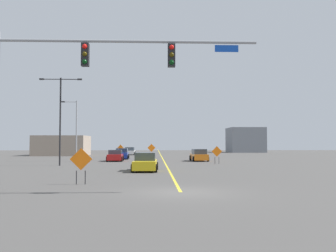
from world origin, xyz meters
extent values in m
plane|color=#4C4947|center=(0.00, 0.00, 0.00)|extent=(194.52, 194.52, 0.00)
cube|color=yellow|center=(0.00, 54.03, 0.00)|extent=(0.16, 108.06, 0.01)
cylinder|color=gray|center=(-2.40, 0.00, 6.91)|extent=(11.86, 0.14, 0.14)
cube|color=black|center=(-4.37, 0.00, 6.27)|extent=(0.34, 0.32, 1.05)
sphere|color=red|center=(-4.37, -0.17, 6.62)|extent=(0.22, 0.22, 0.22)
sphere|color=#3C3106|center=(-4.37, -0.17, 6.27)|extent=(0.22, 0.22, 0.22)
sphere|color=black|center=(-4.37, -0.17, 5.92)|extent=(0.22, 0.22, 0.22)
cube|color=black|center=(-0.42, 0.00, 6.27)|extent=(0.34, 0.32, 1.05)
sphere|color=red|center=(-0.42, -0.17, 6.62)|extent=(0.22, 0.22, 0.22)
sphere|color=#3C3106|center=(-0.42, -0.17, 6.27)|extent=(0.22, 0.22, 0.22)
sphere|color=black|center=(-0.42, -0.17, 5.92)|extent=(0.22, 0.22, 0.22)
cube|color=#1447B7|center=(2.15, 0.00, 6.62)|extent=(1.10, 0.03, 0.32)
cylinder|color=black|center=(-10.54, 20.25, 4.37)|extent=(0.16, 0.16, 8.74)
cylinder|color=black|center=(-11.48, 20.25, 8.59)|extent=(1.88, 0.08, 0.08)
cube|color=#262628|center=(-12.42, 20.25, 8.59)|extent=(0.44, 0.24, 0.14)
cylinder|color=black|center=(-9.60, 20.25, 8.59)|extent=(1.88, 0.08, 0.08)
cube|color=#262628|center=(-8.66, 20.25, 8.59)|extent=(0.44, 0.24, 0.14)
cylinder|color=gray|center=(-10.71, 28.86, 3.71)|extent=(0.16, 0.16, 7.42)
cylinder|color=gray|center=(-11.55, 28.86, 7.27)|extent=(1.68, 0.08, 0.08)
cube|color=#262628|center=(-12.38, 28.86, 7.27)|extent=(0.44, 0.24, 0.14)
cube|color=orange|center=(5.50, 22.75, 1.33)|extent=(1.13, 0.12, 1.13)
cylinder|color=black|center=(5.29, 22.73, 0.37)|extent=(0.05, 0.05, 0.74)
cylinder|color=black|center=(5.72, 22.76, 0.37)|extent=(0.05, 0.05, 0.74)
cube|color=orange|center=(-5.18, 3.43, 1.36)|extent=(1.20, 0.13, 1.20)
cylinder|color=black|center=(-5.41, 3.42, 0.37)|extent=(0.05, 0.05, 0.74)
cylinder|color=black|center=(-4.95, 3.45, 0.37)|extent=(0.05, 0.05, 0.74)
cube|color=orange|center=(-6.78, 44.91, 1.37)|extent=(1.16, 0.32, 1.19)
cylinder|color=black|center=(-7.00, 44.97, 0.38)|extent=(0.05, 0.05, 0.76)
cylinder|color=black|center=(-6.55, 44.86, 0.38)|extent=(0.05, 0.05, 0.76)
cube|color=orange|center=(-1.66, 44.18, 1.43)|extent=(1.30, 0.21, 1.31)
cylinder|color=black|center=(-1.91, 44.15, 0.38)|extent=(0.05, 0.05, 0.76)
cylinder|color=black|center=(-1.40, 44.21, 0.38)|extent=(0.05, 0.05, 0.76)
cube|color=red|center=(-5.99, 29.11, 0.51)|extent=(1.80, 3.97, 0.69)
cube|color=#333D47|center=(-6.00, 29.31, 1.12)|extent=(1.59, 2.18, 0.52)
cylinder|color=black|center=(-6.82, 27.72, 0.32)|extent=(0.23, 0.64, 0.64)
cylinder|color=black|center=(-5.11, 27.76, 0.32)|extent=(0.23, 0.64, 0.64)
cylinder|color=black|center=(-6.88, 30.47, 0.32)|extent=(0.23, 0.64, 0.64)
cylinder|color=black|center=(-5.17, 30.51, 0.32)|extent=(0.23, 0.64, 0.64)
cube|color=orange|center=(4.33, 29.04, 0.51)|extent=(1.87, 4.32, 0.71)
cube|color=#333D47|center=(4.34, 28.83, 1.18)|extent=(1.64, 2.54, 0.62)
cylinder|color=black|center=(5.14, 30.56, 0.32)|extent=(0.24, 0.65, 0.64)
cylinder|color=black|center=(3.42, 30.50, 0.32)|extent=(0.24, 0.65, 0.64)
cylinder|color=black|center=(5.24, 27.58, 0.32)|extent=(0.24, 0.65, 0.64)
cylinder|color=black|center=(3.52, 27.52, 0.32)|extent=(0.24, 0.65, 0.64)
cube|color=white|center=(-5.83, 53.73, 0.47)|extent=(1.93, 4.25, 0.62)
cube|color=#333D47|center=(-5.82, 53.94, 1.11)|extent=(1.70, 2.30, 0.65)
cylinder|color=black|center=(-6.77, 52.28, 0.32)|extent=(0.24, 0.65, 0.64)
cylinder|color=black|center=(-4.95, 52.23, 0.32)|extent=(0.24, 0.65, 0.64)
cylinder|color=black|center=(-6.70, 55.22, 0.32)|extent=(0.24, 0.65, 0.64)
cylinder|color=black|center=(-4.88, 55.18, 0.32)|extent=(0.24, 0.65, 0.64)
cube|color=#1E389E|center=(-5.72, 35.33, 0.53)|extent=(1.80, 4.36, 0.74)
cube|color=#333D47|center=(-5.73, 35.54, 1.19)|extent=(1.58, 2.06, 0.59)
cylinder|color=black|center=(-6.54, 33.79, 0.32)|extent=(0.23, 0.64, 0.64)
cylinder|color=black|center=(-4.83, 33.83, 0.32)|extent=(0.23, 0.64, 0.64)
cylinder|color=black|center=(-6.61, 36.82, 0.32)|extent=(0.23, 0.64, 0.64)
cylinder|color=black|center=(-4.90, 36.86, 0.32)|extent=(0.23, 0.64, 0.64)
cube|color=gold|center=(-1.92, 12.90, 0.50)|extent=(1.90, 4.44, 0.68)
cube|color=#333D47|center=(-1.91, 13.12, 1.15)|extent=(1.66, 2.14, 0.63)
cylinder|color=black|center=(-2.85, 11.39, 0.32)|extent=(0.24, 0.65, 0.64)
cylinder|color=black|center=(-1.08, 11.34, 0.32)|extent=(0.24, 0.65, 0.64)
cylinder|color=black|center=(-2.76, 14.46, 0.32)|extent=(0.24, 0.65, 0.64)
cylinder|color=black|center=(-0.99, 14.40, 0.32)|extent=(0.24, 0.65, 0.64)
cube|color=gray|center=(-17.79, 50.77, 1.77)|extent=(9.02, 7.75, 3.53)
cube|color=gray|center=(20.65, 71.62, 2.94)|extent=(8.00, 8.36, 5.87)
camera|label=1|loc=(-1.21, -17.00, 2.24)|focal=39.86mm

